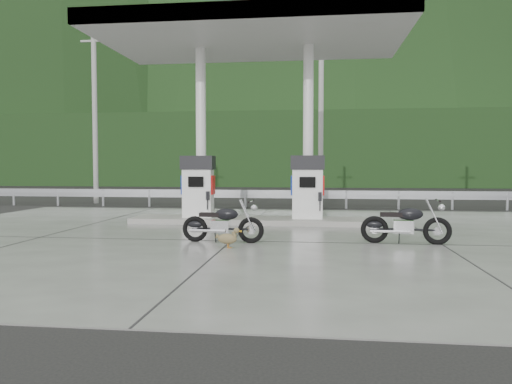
# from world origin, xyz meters

# --- Properties ---
(ground) EXTENTS (160.00, 160.00, 0.00)m
(ground) POSITION_xyz_m (0.00, 0.00, 0.00)
(ground) COLOR black
(ground) RESTS_ON ground
(forecourt_apron) EXTENTS (18.00, 14.00, 0.02)m
(forecourt_apron) POSITION_xyz_m (0.00, 0.00, 0.01)
(forecourt_apron) COLOR slate
(forecourt_apron) RESTS_ON ground
(pump_island) EXTENTS (7.00, 1.40, 0.15)m
(pump_island) POSITION_xyz_m (0.00, 2.50, 0.10)
(pump_island) COLOR gray
(pump_island) RESTS_ON forecourt_apron
(gas_pump_left) EXTENTS (0.95, 0.55, 1.80)m
(gas_pump_left) POSITION_xyz_m (-1.60, 2.50, 1.07)
(gas_pump_left) COLOR white
(gas_pump_left) RESTS_ON pump_island
(gas_pump_right) EXTENTS (0.95, 0.55, 1.80)m
(gas_pump_right) POSITION_xyz_m (1.60, 2.50, 1.07)
(gas_pump_right) COLOR white
(gas_pump_right) RESTS_ON pump_island
(canopy_column_left) EXTENTS (0.30, 0.30, 5.00)m
(canopy_column_left) POSITION_xyz_m (-1.60, 2.90, 2.67)
(canopy_column_left) COLOR white
(canopy_column_left) RESTS_ON pump_island
(canopy_column_right) EXTENTS (0.30, 0.30, 5.00)m
(canopy_column_right) POSITION_xyz_m (1.60, 2.90, 2.67)
(canopy_column_right) COLOR white
(canopy_column_right) RESTS_ON pump_island
(canopy_roof) EXTENTS (8.50, 5.00, 0.40)m
(canopy_roof) POSITION_xyz_m (0.00, 2.50, 5.37)
(canopy_roof) COLOR silver
(canopy_roof) RESTS_ON canopy_column_left
(guardrail) EXTENTS (26.00, 0.16, 1.42)m
(guardrail) POSITION_xyz_m (0.00, 8.00, 0.71)
(guardrail) COLOR #AFB2B7
(guardrail) RESTS_ON ground
(road) EXTENTS (60.00, 7.00, 0.01)m
(road) POSITION_xyz_m (0.00, 11.50, 0.00)
(road) COLOR black
(road) RESTS_ON ground
(utility_pole_a) EXTENTS (0.22, 0.22, 8.00)m
(utility_pole_a) POSITION_xyz_m (-8.00, 9.50, 4.00)
(utility_pole_a) COLOR #989993
(utility_pole_a) RESTS_ON ground
(utility_pole_b) EXTENTS (0.22, 0.22, 8.00)m
(utility_pole_b) POSITION_xyz_m (2.00, 9.50, 4.00)
(utility_pole_b) COLOR #989993
(utility_pole_b) RESTS_ON ground
(tree_band) EXTENTS (80.00, 6.00, 6.00)m
(tree_band) POSITION_xyz_m (0.00, 30.00, 3.00)
(tree_band) COLOR black
(tree_band) RESTS_ON ground
(forested_hills) EXTENTS (100.00, 40.00, 140.00)m
(forested_hills) POSITION_xyz_m (0.00, 60.00, 0.00)
(forested_hills) COLOR black
(forested_hills) RESTS_ON ground
(motorcycle_left) EXTENTS (1.71, 0.62, 0.80)m
(motorcycle_left) POSITION_xyz_m (-0.15, -1.21, 0.42)
(motorcycle_left) COLOR black
(motorcycle_left) RESTS_ON forecourt_apron
(motorcycle_right) EXTENTS (1.79, 0.69, 0.83)m
(motorcycle_right) POSITION_xyz_m (3.75, -0.93, 0.43)
(motorcycle_right) COLOR black
(motorcycle_right) RESTS_ON forecourt_apron
(duck) EXTENTS (0.51, 0.21, 0.35)m
(duck) POSITION_xyz_m (0.08, -1.92, 0.20)
(duck) COLOR brown
(duck) RESTS_ON forecourt_apron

